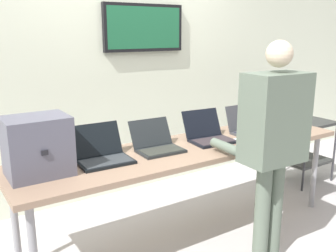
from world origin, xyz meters
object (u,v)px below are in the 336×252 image
(laptop_station_1, at_px, (157,144))
(laptop_station_4, at_px, (283,120))
(laptop_station_3, at_px, (247,127))
(laptop_station_2, at_px, (209,134))
(person, at_px, (273,135))
(storage_cart, at_px, (305,141))
(workbench, at_px, (189,153))
(coffee_mug, at_px, (274,135))
(laptop_station_0, at_px, (102,153))
(equipment_box, at_px, (38,146))

(laptop_station_1, bearing_deg, laptop_station_4, -0.00)
(laptop_station_3, bearing_deg, laptop_station_2, 179.51)
(person, bearing_deg, storage_cart, 29.05)
(person, bearing_deg, laptop_station_4, 36.50)
(laptop_station_1, bearing_deg, workbench, -12.48)
(laptop_station_2, distance_m, coffee_mug, 0.55)
(workbench, relative_size, laptop_station_0, 7.36)
(laptop_station_0, relative_size, laptop_station_4, 1.01)
(laptop_station_4, xyz_separation_m, person, (-0.92, -0.68, 0.15))
(laptop_station_3, xyz_separation_m, coffee_mug, (0.01, -0.29, -0.01))
(laptop_station_4, bearing_deg, laptop_station_1, 180.00)
(person, bearing_deg, laptop_station_2, 91.48)
(laptop_station_0, bearing_deg, laptop_station_1, -0.69)
(equipment_box, relative_size, person, 0.24)
(laptop_station_0, relative_size, coffee_mug, 4.16)
(equipment_box, xyz_separation_m, storage_cart, (2.96, 0.20, -0.50))
(equipment_box, relative_size, laptop_station_0, 1.02)
(workbench, xyz_separation_m, laptop_station_2, (0.24, 0.05, 0.11))
(workbench, bearing_deg, person, -67.83)
(laptop_station_2, xyz_separation_m, storage_cart, (1.57, 0.19, -0.36))
(equipment_box, bearing_deg, workbench, -1.85)
(person, relative_size, coffee_mug, 17.47)
(laptop_station_4, xyz_separation_m, storage_cart, (0.63, 0.18, -0.37))
(laptop_station_3, xyz_separation_m, person, (-0.43, -0.66, 0.15))
(storage_cart, bearing_deg, laptop_station_4, -164.01)
(laptop_station_0, xyz_separation_m, laptop_station_3, (1.40, -0.02, 0.00))
(laptop_station_2, xyz_separation_m, laptop_station_4, (0.93, 0.01, 0.00))
(equipment_box, xyz_separation_m, laptop_station_2, (1.40, 0.01, -0.13))
(equipment_box, bearing_deg, coffee_mug, -8.80)
(workbench, relative_size, coffee_mug, 30.57)
(equipment_box, relative_size, laptop_station_2, 1.04)
(laptop_station_0, xyz_separation_m, storage_cart, (2.52, 0.18, -0.36))
(laptop_station_1, xyz_separation_m, person, (0.52, -0.68, 0.15))
(equipment_box, xyz_separation_m, laptop_station_0, (0.44, 0.03, -0.13))
(person, height_order, coffee_mug, person)
(equipment_box, relative_size, laptop_station_3, 1.21)
(laptop_station_0, bearing_deg, person, -35.21)
(laptop_station_2, bearing_deg, storage_cart, 7.02)
(laptop_station_0, height_order, laptop_station_2, laptop_station_0)
(laptop_station_2, xyz_separation_m, person, (0.02, -0.67, 0.15))
(laptop_station_0, distance_m, laptop_station_1, 0.45)
(workbench, height_order, equipment_box, equipment_box)
(workbench, relative_size, laptop_station_2, 7.47)
(workbench, bearing_deg, laptop_station_3, 3.56)
(laptop_station_2, height_order, person, person)
(person, xyz_separation_m, coffee_mug, (0.44, 0.37, -0.16))
(person, bearing_deg, laptop_station_3, 57.07)
(coffee_mug, relative_size, storage_cart, 0.13)
(equipment_box, height_order, coffee_mug, equipment_box)
(coffee_mug, height_order, storage_cart, coffee_mug)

